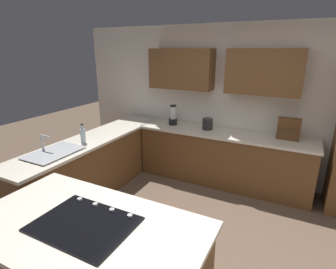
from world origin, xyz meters
The scene contains 13 objects.
ground_plane centered at (0.00, 0.00, 0.00)m, with size 14.00×14.00×0.00m, color brown.
wall_back centered at (0.07, -2.05, 1.44)m, with size 6.00×0.44×2.60m.
lower_cabinets_back centered at (0.10, -1.72, 0.43)m, with size 2.80×0.60×0.86m, color brown.
countertop_back centered at (0.10, -1.72, 0.88)m, with size 2.84×0.64×0.04m, color silver.
lower_cabinets_side centered at (1.82, -0.55, 0.43)m, with size 0.60×2.90×0.86m, color brown.
countertop_side centered at (1.82, -0.55, 0.88)m, with size 0.64×2.94×0.04m, color silver.
island_top centered at (0.41, 1.12, 0.88)m, with size 1.90×1.07×0.04m, color silver.
sink_unit centered at (1.83, 0.19, 0.92)m, with size 0.46×0.70×0.23m.
cooktop centered at (0.41, 1.12, 0.91)m, with size 0.76×0.56×0.03m.
blender centered at (1.05, -1.77, 1.05)m, with size 0.15×0.15×0.36m.
spice_rack centered at (-0.85, -1.80, 1.07)m, with size 0.32×0.11×0.33m.
kettle centered at (0.40, -1.77, 0.99)m, with size 0.17×0.17×0.19m, color #262628.
dish_soap_bottle centered at (1.77, -0.29, 1.02)m, with size 0.07×0.07×0.29m.
Camera 1 is at (-0.96, 2.37, 2.20)m, focal length 28.33 mm.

